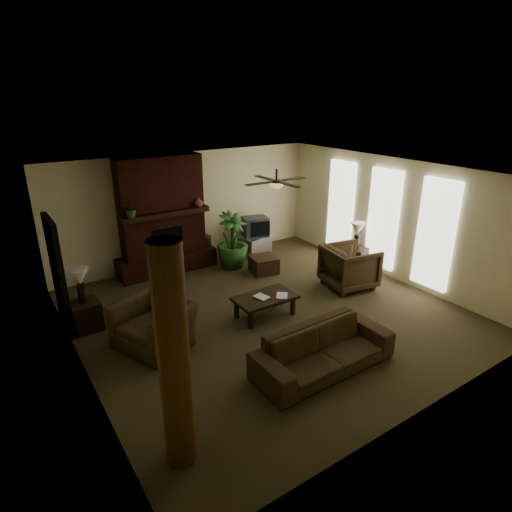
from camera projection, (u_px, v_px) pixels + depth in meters
room_shell at (268, 248)px, 8.08m from camera, size 7.00×7.00×7.00m
fireplace at (163, 225)px, 10.25m from camera, size 2.40×0.70×2.80m
windows at (383, 219)px, 10.03m from camera, size 0.08×3.65×2.35m
log_column at (174, 361)px, 4.69m from camera, size 0.36×0.36×2.80m
doorway at (58, 273)px, 7.82m from camera, size 0.10×1.00×2.10m
ceiling_fan at (276, 183)px, 8.11m from camera, size 1.35×1.35×0.37m
sofa at (324, 343)px, 6.72m from camera, size 2.35×0.71×0.92m
armchair_left at (154, 317)px, 7.32m from camera, size 1.22×1.45×1.08m
armchair_right at (350, 265)px, 9.57m from camera, size 1.12×1.17×1.06m
coffee_table at (265, 299)px, 8.33m from camera, size 1.20×0.70×0.43m
ottoman at (264, 264)px, 10.45m from camera, size 0.70×0.70×0.40m
tv_stand at (255, 245)px, 11.62m from camera, size 0.95×0.71×0.50m
tv at (255, 227)px, 11.48m from camera, size 0.75×0.66×0.52m
floor_vase at (205, 246)px, 11.00m from camera, size 0.34×0.34×0.77m
floor_plant at (232, 252)px, 10.72m from camera, size 1.20×1.59×0.79m
side_table_left at (86, 316)px, 7.92m from camera, size 0.53×0.53×0.55m
lamp_left at (80, 279)px, 7.69m from camera, size 0.42×0.42×0.65m
side_table_right at (355, 258)px, 10.62m from camera, size 0.62×0.62×0.55m
lamp_right at (357, 231)px, 10.37m from camera, size 0.46×0.46×0.65m
mantel_plant at (131, 210)px, 9.40m from camera, size 0.44×0.48×0.33m
mantel_vase at (199, 202)px, 10.26m from camera, size 0.24×0.25×0.22m
book_a at (258, 293)px, 8.14m from camera, size 0.22×0.07×0.29m
book_b at (277, 289)px, 8.27m from camera, size 0.18×0.15×0.29m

